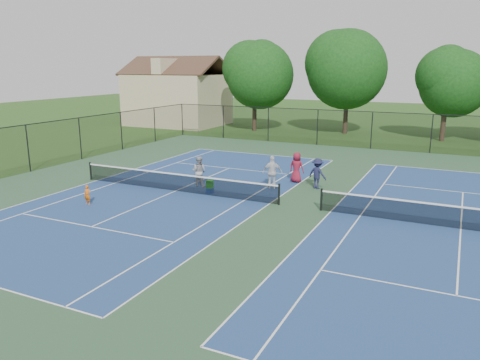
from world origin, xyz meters
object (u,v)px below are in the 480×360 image
at_px(bystander_a, 272,172).
at_px(bystander_b, 317,174).
at_px(clapboard_house, 178,97).
at_px(child_player, 87,195).
at_px(ball_hopper, 210,184).
at_px(ball_crate, 210,190).
at_px(bystander_c, 297,167).
at_px(tree_back_a, 255,71).
at_px(instructor, 199,172).
at_px(tree_back_b, 348,66).
at_px(tree_back_c, 448,79).

distance_m(bystander_a, bystander_b, 2.47).
relative_size(clapboard_house, child_player, 11.13).
bearing_deg(ball_hopper, ball_crate, 0.00).
distance_m(child_player, bystander_c, 11.59).
xyz_separation_m(tree_back_a, instructor, (6.66, -22.60, -5.18)).
bearing_deg(bystander_b, tree_back_b, -61.50).
xyz_separation_m(tree_back_a, tree_back_b, (9.00, 2.00, 0.56)).
relative_size(clapboard_house, bystander_a, 5.87).
distance_m(tree_back_a, clapboard_house, 10.47).
bearing_deg(ball_crate, bystander_c, 51.53).
bearing_deg(tree_back_a, instructor, -73.58).
xyz_separation_m(tree_back_a, tree_back_c, (18.00, 1.00, -0.56)).
height_order(tree_back_a, tree_back_b, tree_back_b).
distance_m(ball_crate, ball_hopper, 0.35).
distance_m(bystander_c, ball_hopper, 5.43).
bearing_deg(ball_crate, bystander_b, 34.61).
bearing_deg(bystander_c, tree_back_a, -54.96).
relative_size(instructor, bystander_a, 0.94).
height_order(child_player, bystander_b, bystander_b).
height_order(clapboard_house, bystander_c, clapboard_house).
relative_size(bystander_b, ball_hopper, 4.04).
relative_size(tree_back_a, instructor, 5.31).
distance_m(instructor, bystander_b, 6.53).
xyz_separation_m(tree_back_c, child_player, (-14.48, -28.95, -5.00)).
bearing_deg(instructor, tree_back_c, -118.86).
xyz_separation_m(tree_back_a, bystander_a, (10.50, -21.25, -5.12)).
xyz_separation_m(tree_back_b, ball_hopper, (-1.15, -25.53, -6.11)).
bearing_deg(instructor, bystander_a, -163.89).
xyz_separation_m(bystander_c, ball_hopper, (-3.37, -4.24, -0.39)).
height_order(tree_back_a, tree_back_c, tree_back_a).
height_order(instructor, ball_hopper, instructor).
xyz_separation_m(tree_back_b, tree_back_c, (9.00, -1.00, -1.11)).
relative_size(tree_back_a, child_player, 9.43).
bearing_deg(tree_back_c, bystander_b, -104.01).
bearing_deg(clapboard_house, child_player, -64.97).
bearing_deg(tree_back_a, bystander_c, -59.82).
bearing_deg(instructor, tree_back_a, -76.77).
height_order(tree_back_a, bystander_a, tree_back_a).
relative_size(bystander_a, bystander_b, 1.09).
xyz_separation_m(tree_back_c, ball_hopper, (-10.15, -24.53, -5.00)).
bearing_deg(tree_back_a, tree_back_c, 3.18).
bearing_deg(child_player, ball_hopper, 39.58).
distance_m(tree_back_b, ball_crate, 26.36).
bearing_deg(bystander_b, child_player, 59.21).
bearing_deg(tree_back_b, tree_back_a, -167.47).
bearing_deg(ball_crate, tree_back_a, 108.45).
bearing_deg(tree_back_c, tree_back_b, 173.66).
height_order(child_player, ball_hopper, child_player).
xyz_separation_m(tree_back_b, bystander_a, (1.50, -23.25, -5.68)).
bearing_deg(clapboard_house, tree_back_c, 0.00).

